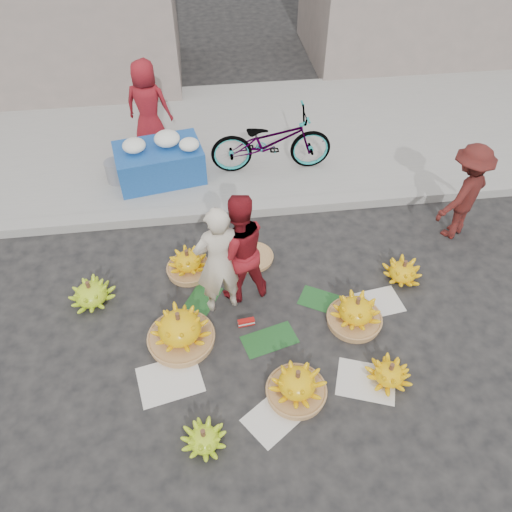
{
  "coord_description": "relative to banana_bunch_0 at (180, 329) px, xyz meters",
  "views": [
    {
      "loc": [
        -0.71,
        -3.7,
        4.99
      ],
      "look_at": [
        -0.17,
        0.55,
        0.7
      ],
      "focal_mm": 35.0,
      "sensor_mm": 36.0,
      "label": 1
    }
  ],
  "objects": [
    {
      "name": "bicycle",
      "position": [
        1.57,
        3.25,
        0.4
      ],
      "size": [
        0.71,
        1.97,
        1.03
      ],
      "primitive_type": "imported",
      "rotation": [
        0.0,
        0.0,
        1.56
      ],
      "color": "gray",
      "rests_on": "sidewalk"
    },
    {
      "name": "curb",
      "position": [
        1.15,
        2.28,
        -0.16
      ],
      "size": [
        40.0,
        0.25,
        0.15
      ],
      "primitive_type": "cube",
      "color": "gray",
      "rests_on": "ground"
    },
    {
      "name": "banana_bunch_3",
      "position": [
        2.3,
        -0.83,
        -0.1
      ],
      "size": [
        0.6,
        0.6,
        0.3
      ],
      "rotation": [
        0.0,
        0.0,
        0.41
      ],
      "color": "yellow",
      "rests_on": "ground"
    },
    {
      "name": "vendor_red",
      "position": [
        0.77,
        0.69,
        0.55
      ],
      "size": [
        0.87,
        0.74,
        1.56
      ],
      "primitive_type": "imported",
      "rotation": [
        0.0,
        0.0,
        3.35
      ],
      "color": "maroon",
      "rests_on": "ground"
    },
    {
      "name": "banana_bunch_5",
      "position": [
        2.97,
        0.66,
        -0.09
      ],
      "size": [
        0.6,
        0.6,
        0.32
      ],
      "rotation": [
        0.0,
        0.0,
        0.24
      ],
      "color": "yellow",
      "rests_on": "ground"
    },
    {
      "name": "banana_leaves",
      "position": [
        1.05,
        0.28,
        -0.23
      ],
      "size": [
        2.0,
        1.0,
        0.0
      ],
      "primitive_type": null,
      "color": "#17451D",
      "rests_on": "ground"
    },
    {
      "name": "newspaper_scatter",
      "position": [
        1.15,
        -0.72,
        -0.23
      ],
      "size": [
        3.2,
        1.8,
        0.0
      ],
      "primitive_type": null,
      "color": "silver",
      "rests_on": "ground"
    },
    {
      "name": "ground",
      "position": [
        1.15,
        0.08,
        -0.23
      ],
      "size": [
        80.0,
        80.0,
        0.0
      ],
      "primitive_type": "plane",
      "color": "black",
      "rests_on": "ground"
    },
    {
      "name": "banana_bunch_7",
      "position": [
        0.13,
        1.14,
        -0.06
      ],
      "size": [
        0.58,
        0.58,
        0.41
      ],
      "rotation": [
        0.0,
        0.0,
        -0.19
      ],
      "color": "#9F7042",
      "rests_on": "ground"
    },
    {
      "name": "basket_spare",
      "position": [
        1.02,
        1.27,
        -0.2
      ],
      "size": [
        0.67,
        0.67,
        0.06
      ],
      "primitive_type": "cylinder",
      "rotation": [
        0.0,
        0.0,
        -0.24
      ],
      "color": "#9F7042",
      "rests_on": "ground"
    },
    {
      "name": "banana_bunch_6",
      "position": [
        -1.12,
        0.78,
        -0.08
      ],
      "size": [
        0.71,
        0.71,
        0.36
      ],
      "rotation": [
        0.0,
        0.0,
        0.29
      ],
      "color": "#8CC01B",
      "rests_on": "ground"
    },
    {
      "name": "banana_bunch_1",
      "position": [
        0.2,
        -1.32,
        -0.11
      ],
      "size": [
        0.49,
        0.49,
        0.29
      ],
      "rotation": [
        0.0,
        0.0,
        0.14
      ],
      "color": "#8CC01B",
      "rests_on": "ground"
    },
    {
      "name": "flower_vendor",
      "position": [
        -0.38,
        4.16,
        0.66
      ],
      "size": [
        0.86,
        0.68,
        1.55
      ],
      "primitive_type": "imported",
      "rotation": [
        0.0,
        0.0,
        2.87
      ],
      "color": "maroon",
      "rests_on": "sidewalk"
    },
    {
      "name": "incense_stack",
      "position": [
        0.8,
        0.14,
        -0.18
      ],
      "size": [
        0.21,
        0.09,
        0.08
      ],
      "primitive_type": "cube",
      "rotation": [
        0.0,
        0.0,
        0.11
      ],
      "color": "#AE1512",
      "rests_on": "ground"
    },
    {
      "name": "sidewalk",
      "position": [
        1.15,
        4.38,
        -0.17
      ],
      "size": [
        40.0,
        4.0,
        0.12
      ],
      "primitive_type": "cube",
      "color": "gray",
      "rests_on": "ground"
    },
    {
      "name": "flower_table",
      "position": [
        -0.23,
        3.21,
        0.21
      ],
      "size": [
        1.47,
        1.07,
        0.78
      ],
      "rotation": [
        0.0,
        0.0,
        0.18
      ],
      "color": "navy",
      "rests_on": "sidewalk"
    },
    {
      "name": "banana_bunch_0",
      "position": [
        0.0,
        0.0,
        0.0
      ],
      "size": [
        0.86,
        0.86,
        0.52
      ],
      "rotation": [
        0.0,
        0.0,
        -0.25
      ],
      "color": "#9F7042",
      "rests_on": "ground"
    },
    {
      "name": "banana_bunch_2",
      "position": [
        1.24,
        -0.88,
        -0.04
      ],
      "size": [
        0.65,
        0.65,
        0.45
      ],
      "rotation": [
        0.0,
        0.0,
        -0.12
      ],
      "color": "#9F7042",
      "rests_on": "ground"
    },
    {
      "name": "banana_bunch_4",
      "position": [
        2.14,
        0.01,
        -0.04
      ],
      "size": [
        0.7,
        0.7,
        0.46
      ],
      "rotation": [
        0.0,
        0.0,
        -0.22
      ],
      "color": "#9F7042",
      "rests_on": "ground"
    },
    {
      "name": "vendor_cream",
      "position": [
        0.52,
        0.5,
        0.56
      ],
      "size": [
        0.65,
        0.51,
        1.59
      ],
      "primitive_type": "imported",
      "rotation": [
        0.0,
        0.0,
        3.37
      ],
      "color": "beige",
      "rests_on": "ground"
    },
    {
      "name": "grey_bucket",
      "position": [
        -0.95,
        3.22,
        0.07
      ],
      "size": [
        0.32,
        0.32,
        0.36
      ],
      "primitive_type": "cylinder",
      "color": "slate",
      "rests_on": "sidewalk"
    },
    {
      "name": "man_striped",
      "position": [
        3.99,
        1.45,
        0.51
      ],
      "size": [
        1.1,
        0.98,
        1.48
      ],
      "primitive_type": "imported",
      "rotation": [
        0.0,
        0.0,
        3.72
      ],
      "color": "maroon",
      "rests_on": "ground"
    }
  ]
}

